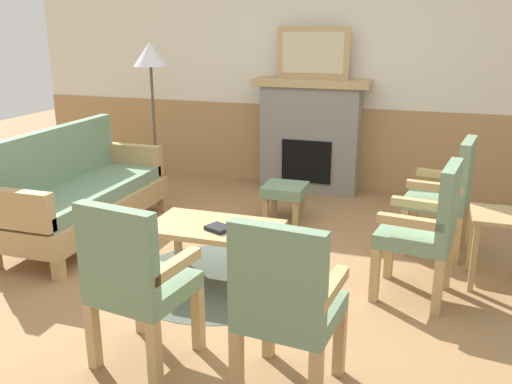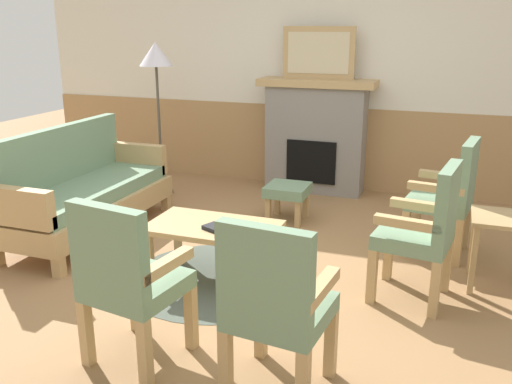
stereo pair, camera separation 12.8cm
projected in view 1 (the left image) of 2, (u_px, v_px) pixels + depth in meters
ground_plane at (242, 271)px, 4.29m from camera, size 14.00×14.00×0.00m
wall_back at (317, 74)px, 6.27m from camera, size 7.20×0.14×2.70m
fireplace at (311, 135)px, 6.24m from camera, size 1.30×0.44×1.28m
framed_picture at (313, 53)px, 5.97m from camera, size 0.80×0.04×0.56m
couch at (82, 194)px, 4.92m from camera, size 0.70×1.80×0.98m
coffee_table at (215, 232)px, 4.04m from camera, size 0.96×0.56×0.44m
round_rug at (216, 279)px, 4.15m from camera, size 1.35×1.35×0.01m
book_on_table at (218, 228)px, 3.93m from camera, size 0.21×0.19×0.03m
footstool at (285, 192)px, 5.35m from camera, size 0.40×0.40×0.36m
armchair_near_fireplace at (447, 191)px, 4.52m from camera, size 0.55×0.55×0.98m
armchair_by_window_left at (427, 225)px, 3.74m from camera, size 0.54×0.54×0.98m
armchair_front_left at (135, 278)px, 2.97m from camera, size 0.55×0.55×0.98m
armchair_front_center at (286, 301)px, 2.72m from camera, size 0.53×0.53×0.98m
side_table at (502, 229)px, 3.97m from camera, size 0.44×0.44×0.55m
floor_lamp_by_couch at (151, 64)px, 5.84m from camera, size 0.36×0.36×1.68m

